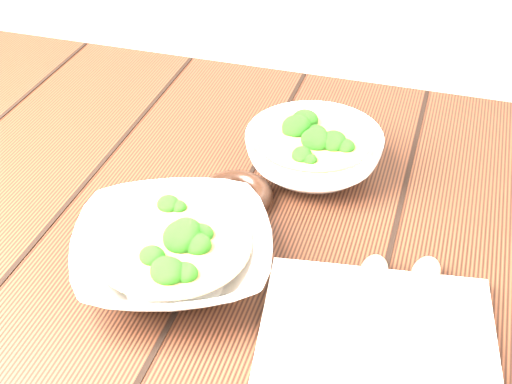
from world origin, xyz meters
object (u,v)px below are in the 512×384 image
at_px(soup_bowl_back, 313,151).
at_px(trivet, 235,196).
at_px(table, 243,293).
at_px(napkin, 377,337).
at_px(soup_bowl_front, 173,252).

bearing_deg(soup_bowl_back, trivet, -127.68).
bearing_deg(soup_bowl_back, table, -113.30).
relative_size(soup_bowl_back, trivet, 2.47).
distance_m(soup_bowl_back, napkin, 0.30).
xyz_separation_m(table, trivet, (-0.02, 0.03, 0.13)).
bearing_deg(trivet, table, -59.44).
distance_m(table, trivet, 0.14).
height_order(table, napkin, napkin).
relative_size(trivet, napkin, 0.41).
bearing_deg(soup_bowl_back, soup_bowl_front, -113.26).
relative_size(table, soup_bowl_front, 4.29).
bearing_deg(trivet, soup_bowl_front, -100.42).
distance_m(soup_bowl_front, napkin, 0.24).
height_order(soup_bowl_back, trivet, soup_bowl_back).
height_order(soup_bowl_front, napkin, soup_bowl_front).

